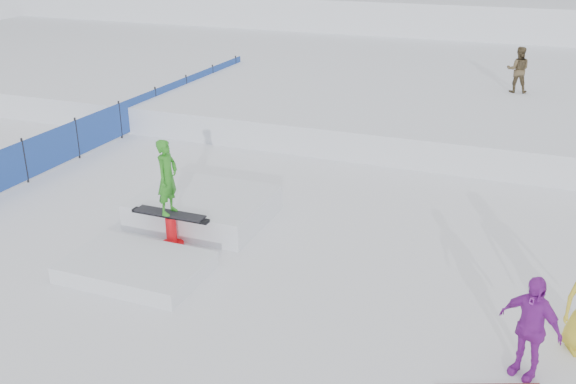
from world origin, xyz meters
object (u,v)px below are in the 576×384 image
at_px(spectator_purple, 530,327).
at_px(safety_fence, 120,120).
at_px(jib_rail_feature, 187,219).
at_px(walker_olive, 518,70).

bearing_deg(spectator_purple, safety_fence, 175.40).
height_order(spectator_purple, jib_rail_feature, jib_rail_feature).
height_order(safety_fence, spectator_purple, spectator_purple).
xyz_separation_m(walker_olive, jib_rail_feature, (-5.43, -11.45, -1.22)).
xyz_separation_m(spectator_purple, jib_rail_feature, (-6.42, 2.14, -0.44)).
height_order(safety_fence, walker_olive, walker_olive).
height_order(walker_olive, jib_rail_feature, walker_olive).
relative_size(safety_fence, spectator_purple, 10.68).
bearing_deg(jib_rail_feature, spectator_purple, -18.48).
bearing_deg(walker_olive, jib_rail_feature, 59.75).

